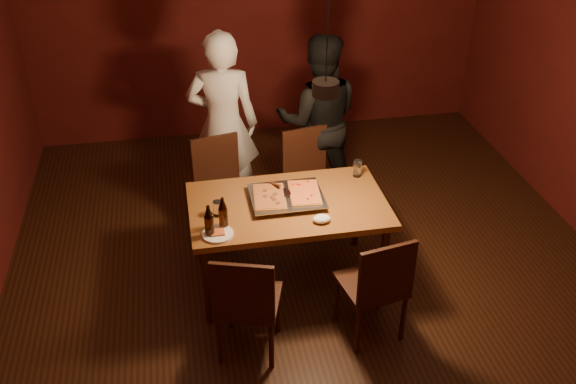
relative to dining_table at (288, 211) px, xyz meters
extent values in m
plane|color=#381D0F|center=(0.21, -0.20, -0.68)|extent=(6.00, 6.00, 0.00)
plane|color=maroon|center=(0.21, 2.80, 0.72)|extent=(5.00, 0.00, 5.00)
cube|color=brown|center=(0.00, 0.00, 0.05)|extent=(1.50, 0.90, 0.05)
cylinder|color=#38190F|center=(-0.67, -0.37, -0.33)|extent=(0.06, 0.06, 0.70)
cylinder|color=#38190F|center=(0.67, -0.37, -0.33)|extent=(0.06, 0.06, 0.70)
cylinder|color=#38190F|center=(-0.67, 0.37, -0.33)|extent=(0.06, 0.06, 0.70)
cylinder|color=#38190F|center=(0.67, 0.37, -0.33)|extent=(0.06, 0.06, 0.70)
cube|color=#38190F|center=(-0.43, 0.75, -0.25)|extent=(0.50, 0.50, 0.04)
cube|color=#38190F|center=(-0.47, 0.93, -0.01)|extent=(0.42, 0.12, 0.45)
cube|color=#38190F|center=(0.36, 0.75, -0.25)|extent=(0.49, 0.49, 0.04)
cube|color=#38190F|center=(0.33, 0.94, -0.01)|extent=(0.42, 0.11, 0.45)
cube|color=#38190F|center=(-0.41, -0.68, -0.25)|extent=(0.53, 0.53, 0.04)
cube|color=#38190F|center=(-0.46, -0.86, -0.01)|extent=(0.41, 0.15, 0.45)
cube|color=#38190F|center=(0.47, -0.67, -0.25)|extent=(0.49, 0.49, 0.04)
cube|color=#38190F|center=(0.51, -0.86, -0.01)|extent=(0.42, 0.11, 0.45)
cube|color=silver|center=(0.00, 0.04, 0.10)|extent=(0.58, 0.49, 0.05)
cube|color=maroon|center=(-0.14, 0.03, 0.13)|extent=(0.27, 0.39, 0.02)
cube|color=gold|center=(0.14, 0.04, 0.13)|extent=(0.26, 0.38, 0.02)
cylinder|color=black|center=(-0.62, -0.31, 0.15)|extent=(0.07, 0.07, 0.16)
cone|color=black|center=(-0.62, -0.31, 0.28)|extent=(0.07, 0.07, 0.09)
cylinder|color=black|center=(-0.51, -0.22, 0.15)|extent=(0.07, 0.07, 0.16)
cone|color=black|center=(-0.51, -0.22, 0.28)|extent=(0.07, 0.07, 0.09)
cylinder|color=silver|center=(-0.54, -0.06, 0.13)|extent=(0.07, 0.07, 0.12)
cylinder|color=silver|center=(0.63, 0.29, 0.14)|extent=(0.07, 0.07, 0.14)
cylinder|color=white|center=(-0.56, -0.31, 0.08)|extent=(0.22, 0.22, 0.02)
cube|color=gold|center=(-0.56, -0.31, 0.10)|extent=(0.10, 0.08, 0.01)
ellipsoid|color=white|center=(0.19, -0.29, 0.10)|extent=(0.13, 0.10, 0.05)
imported|color=silver|center=(-0.36, 1.21, 0.19)|extent=(0.70, 0.52, 1.74)
imported|color=black|center=(0.52, 1.22, 0.15)|extent=(0.90, 0.76, 1.65)
cylinder|color=black|center=(0.21, -0.20, 1.07)|extent=(0.18, 0.18, 0.10)
cylinder|color=black|center=(0.21, -0.20, 1.62)|extent=(0.01, 0.01, 1.00)
camera|label=1|loc=(-0.76, -4.01, 2.73)|focal=40.00mm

